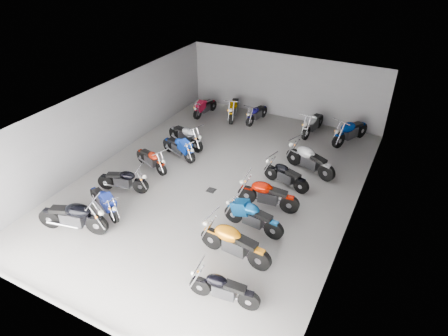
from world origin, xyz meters
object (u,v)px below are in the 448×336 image
Objects in this scene: motorcycle_left_c at (123,180)px; motorcycle_right_e at (285,175)px; drain_grate at (211,190)px; motorcycle_right_a at (223,288)px; motorcycle_left_d at (151,159)px; motorcycle_left_a at (73,217)px; motorcycle_left_e at (179,147)px; motorcycle_back_a at (205,107)px; motorcycle_left_f at (186,136)px; motorcycle_right_d at (267,195)px; motorcycle_right_b at (234,243)px; motorcycle_back_e at (313,123)px; motorcycle_right_c at (253,217)px; motorcycle_right_f at (310,160)px; motorcycle_back_b at (234,108)px; motorcycle_back_f at (350,131)px; motorcycle_left_b at (104,201)px; motorcycle_back_c at (257,113)px.

motorcycle_left_c reaches higher than motorcycle_right_e.
motorcycle_right_a reaches higher than drain_grate.
motorcycle_left_a is at bearing 18.95° from motorcycle_left_d.
motorcycle_right_a is at bearing 58.52° from motorcycle_left_e.
motorcycle_left_f is at bearing 112.72° from motorcycle_back_a.
motorcycle_back_a is (-5.83, 5.79, -0.09)m from motorcycle_right_d.
motorcycle_right_e is at bearing 4.32° from motorcycle_right_b.
motorcycle_back_e is at bearing -2.82° from motorcycle_right_d.
drain_grate is 6.62m from motorcycle_back_e.
motorcycle_left_a is at bearing 123.42° from motorcycle_right_c.
motorcycle_left_f is 0.95× the size of motorcycle_right_d.
motorcycle_back_e is at bearing 72.82° from drain_grate.
drain_grate is 0.17× the size of motorcycle_back_a.
motorcycle_right_f is at bearing 162.91° from motorcycle_back_a.
motorcycle_back_f is at bearing 162.68° from motorcycle_back_b.
motorcycle_left_d is 2.28m from motorcycle_left_f.
motorcycle_right_d is (5.04, 4.03, -0.04)m from motorcycle_left_a.
motorcycle_left_f reaches higher than motorcycle_right_c.
motorcycle_back_f is (1.47, 6.19, 0.03)m from motorcycle_right_d.
motorcycle_left_c is at bearing 64.88° from motorcycle_back_e.
motorcycle_back_a is at bearing 44.81° from motorcycle_right_c.
motorcycle_left_b is 3.09m from motorcycle_left_d.
motorcycle_left_b reaches higher than motorcycle_right_a.
motorcycle_left_e is at bearing 63.91° from motorcycle_right_c.
motorcycle_right_e is 5.69m from motorcycle_back_c.
motorcycle_left_f is (-0.07, 5.34, 0.04)m from motorcycle_left_b.
motorcycle_left_b is 1.01× the size of motorcycle_left_d.
motorcycle_right_e is 1.03× the size of motorcycle_back_c.
motorcycle_back_b is (-4.96, 3.25, -0.02)m from motorcycle_right_f.
motorcycle_right_d is at bearing 112.64° from motorcycle_left_a.
motorcycle_right_c reaches higher than motorcycle_left_c.
motorcycle_back_b is at bearing -166.31° from motorcycle_left_e.
motorcycle_right_b is (-0.47, 1.58, 0.10)m from motorcycle_right_a.
motorcycle_back_c is at bearing 153.46° from motorcycle_left_a.
motorcycle_right_c is at bearing -167.12° from motorcycle_right_e.
motorcycle_back_b reaches higher than motorcycle_left_c.
motorcycle_back_b is 1.24m from motorcycle_back_c.
motorcycle_back_f reaches higher than motorcycle_back_b.
motorcycle_right_b is 9.96m from motorcycle_back_b.
motorcycle_back_e is (4.35, 4.76, 0.05)m from motorcycle_left_e.
motorcycle_right_d reaches higher than motorcycle_left_b.
motorcycle_back_a is 0.98× the size of motorcycle_back_c.
drain_grate is 0.15× the size of motorcycle_back_e.
motorcycle_back_e is at bearing 176.45° from motorcycle_left_b.
motorcycle_back_b is at bearing 24.72° from motorcycle_back_f.
motorcycle_back_c is (-3.73, 3.33, -0.10)m from motorcycle_right_f.
motorcycle_back_e is (-0.38, 4.72, 0.05)m from motorcycle_right_e.
motorcycle_right_f is at bearing 144.88° from motorcycle_back_c.
motorcycle_left_e is at bearing 32.85° from motorcycle_left_f.
motorcycle_right_c is (5.07, 2.71, -0.06)m from motorcycle_left_a.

